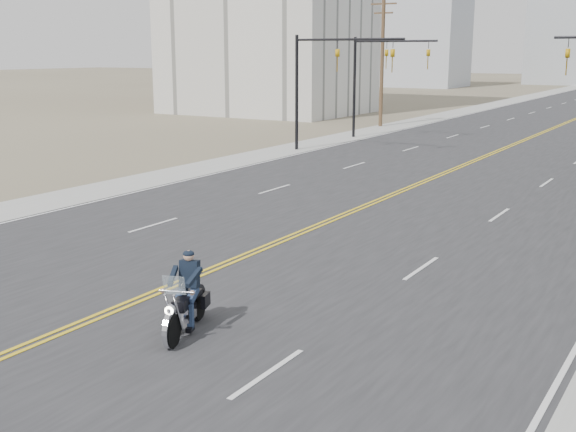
% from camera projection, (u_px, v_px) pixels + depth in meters
% --- Properties ---
extents(sidewalk_left, '(3.00, 200.00, 0.01)m').
position_uv_depth(sidewalk_left, '(474.00, 109.00, 77.06)').
color(sidewalk_left, '#A5A5A0').
rests_on(sidewalk_left, ground).
extents(traffic_mast_left, '(7.10, 0.26, 7.00)m').
position_uv_depth(traffic_mast_left, '(326.00, 70.00, 43.05)').
color(traffic_mast_left, black).
rests_on(traffic_mast_left, ground).
extents(traffic_mast_far, '(6.10, 0.26, 7.00)m').
position_uv_depth(traffic_mast_far, '(377.00, 68.00, 49.89)').
color(traffic_mast_far, black).
rests_on(traffic_mast_far, ground).
extents(utility_pole_left, '(2.20, 0.30, 10.50)m').
position_uv_depth(utility_pole_left, '(382.00, 58.00, 58.04)').
color(utility_pole_left, brown).
rests_on(utility_pole_left, ground).
extents(haze_bldg_a, '(14.00, 12.00, 22.00)m').
position_uv_depth(haze_bldg_a, '(423.00, 22.00, 123.99)').
color(haze_bldg_a, '#B7BCC6').
rests_on(haze_bldg_a, ground).
extents(haze_bldg_f, '(12.00, 12.00, 16.00)m').
position_uv_depth(haze_bldg_f, '(379.00, 41.00, 144.76)').
color(haze_bldg_f, '#ADB2B7').
rests_on(haze_bldg_f, ground).
extents(motorcyclist, '(1.68, 2.49, 1.79)m').
position_uv_depth(motorcyclist, '(185.00, 294.00, 15.59)').
color(motorcyclist, black).
rests_on(motorcyclist, ground).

